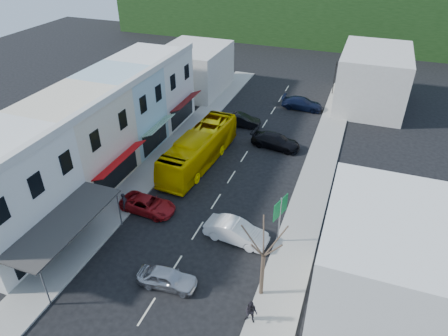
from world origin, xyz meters
TOP-DOWN VIEW (x-y plane):
  - ground at (0.00, 0.00)m, footprint 120.00×120.00m
  - sidewalk_left at (-7.50, 10.00)m, footprint 3.00×52.00m
  - sidewalk_right at (7.50, 10.00)m, footprint 3.00×52.00m
  - shopfront_row at (-12.49, 5.00)m, footprint 8.25×30.00m
  - right_building at (13.50, -4.00)m, footprint 8.00×9.00m
  - distant_block_left at (-12.00, 27.00)m, footprint 8.00×10.00m
  - distant_block_right at (11.00, 30.00)m, footprint 8.00×12.00m
  - bus at (-3.74, 9.26)m, footprint 3.23×11.73m
  - car_silver at (0.31, -5.67)m, footprint 4.54×2.18m
  - car_white at (3.15, 0.05)m, footprint 4.56×2.25m
  - car_red at (-4.79, 0.86)m, footprint 4.71×2.17m
  - car_black_near at (2.49, 14.94)m, footprint 4.69×2.38m
  - car_black_far at (-2.46, 18.52)m, footprint 4.51×2.09m
  - car_navy_far at (3.26, 25.72)m, footprint 4.54×1.95m
  - pedestrian_left at (-6.50, 0.10)m, footprint 0.60×0.71m
  - pedestrian_right at (6.30, -6.54)m, footprint 0.73×0.48m
  - direction_sign at (6.15, 0.85)m, footprint 1.26×1.98m
  - street_tree at (6.30, -4.27)m, footprint 3.61×3.61m
  - traffic_signal at (6.25, 31.91)m, footprint 0.67×1.02m

SIDE VIEW (x-z plane):
  - ground at x=0.00m, z-range 0.00..0.00m
  - sidewalk_left at x=-7.50m, z-range 0.00..0.15m
  - sidewalk_right at x=7.50m, z-range 0.00..0.15m
  - car_silver at x=0.31m, z-range 0.00..1.40m
  - car_white at x=3.15m, z-range 0.00..1.40m
  - car_red at x=-4.79m, z-range 0.00..1.40m
  - car_black_near at x=2.49m, z-range 0.00..1.40m
  - car_black_far at x=-2.46m, z-range 0.00..1.40m
  - car_navy_far at x=3.26m, z-range 0.00..1.40m
  - pedestrian_left at x=-6.50m, z-range 0.15..1.85m
  - pedestrian_right at x=6.30m, z-range 0.15..1.85m
  - bus at x=-3.74m, z-range 0.00..3.10m
  - direction_sign at x=6.15m, z-range 0.00..4.14m
  - traffic_signal at x=6.25m, z-range 0.00..4.59m
  - distant_block_left at x=-12.00m, z-range 0.00..6.00m
  - street_tree at x=6.30m, z-range 0.00..6.78m
  - distant_block_right at x=11.00m, z-range 0.00..7.00m
  - shopfront_row at x=-12.49m, z-range 0.00..8.00m
  - right_building at x=13.50m, z-range 0.00..8.00m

